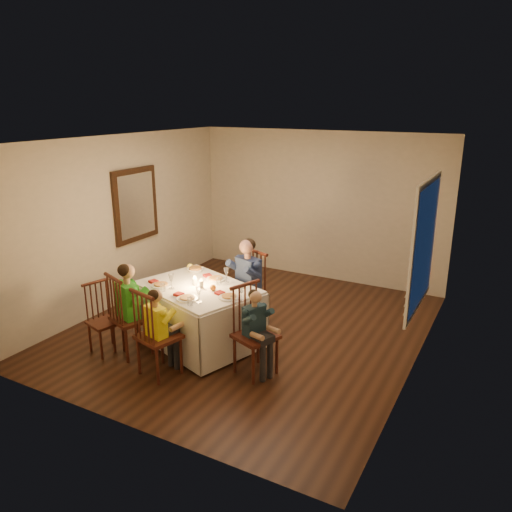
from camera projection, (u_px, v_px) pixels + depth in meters
The scene contains 26 objects.
ground at pixel (250, 328), 7.04m from camera, with size 5.00×5.00×0.00m, color black.
wall_left at pixel (122, 221), 7.67m from camera, with size 0.02×5.00×2.60m, color #BBB3A0.
wall_right at pixel (423, 265), 5.62m from camera, with size 0.02×5.00×2.60m, color #BBB3A0.
wall_back at pixel (319, 206), 8.74m from camera, with size 4.50×0.02×2.60m, color #BBB3A0.
ceiling at pixel (249, 140), 6.26m from camera, with size 5.00×5.00×0.00m, color white.
dining_table at pixel (198, 303), 6.47m from camera, with size 1.79×1.52×0.76m.
chair_adult at pixel (247, 325), 7.14m from camera, with size 0.44×0.42×1.08m, color #3D1410, non-canonical shape.
chair_near_left at pixel (134, 353), 6.35m from camera, with size 0.44×0.42×1.08m, color #3D1410, non-canonical shape.
chair_near_right at pixel (161, 373), 5.88m from camera, with size 0.44×0.42×1.08m, color #3D1410, non-canonical shape.
chair_end at pixel (256, 373), 5.89m from camera, with size 0.44×0.42×1.08m, color #3D1410, non-canonical shape.
chair_extra at pixel (108, 351), 6.39m from camera, with size 0.38×0.36×0.92m, color #3D1410, non-canonical shape.
adult at pixel (247, 325), 7.14m from camera, with size 0.47×0.43×1.27m, color navy, non-canonical shape.
child_green at pixel (134, 353), 6.35m from camera, with size 0.43×0.39×1.20m, color green, non-canonical shape.
child_yellow at pixel (161, 373), 5.88m from camera, with size 0.35×0.32×1.06m, color yellow, non-canonical shape.
child_teal at pixel (256, 373), 5.89m from camera, with size 0.34×0.31×1.04m, color #182D3C, non-canonical shape.
setting_adult at pixel (216, 279), 6.63m from camera, with size 0.26×0.26×0.02m, color white.
setting_green at pixel (161, 285), 6.41m from camera, with size 0.26×0.26×0.02m, color white.
setting_yellow at pixel (187, 299), 5.98m from camera, with size 0.26×0.26×0.02m, color white.
setting_teal at pixel (229, 297), 6.02m from camera, with size 0.26×0.26×0.02m, color white.
candle_left at pixel (195, 282), 6.43m from camera, with size 0.06×0.06×0.10m, color white.
candle_right at pixel (202, 284), 6.33m from camera, with size 0.06×0.06×0.10m, color white.
squash at pixel (190, 267), 7.01m from camera, with size 0.09×0.09×0.09m, color yellow.
orange_fruit at pixel (213, 288), 6.25m from camera, with size 0.08×0.08×0.08m, color orange.
serving_bowl at pixel (195, 270), 6.93m from camera, with size 0.22×0.22×0.05m, color white.
wall_mirror at pixel (136, 205), 7.85m from camera, with size 0.06×0.95×1.15m.
window_blinds at pixel (423, 245), 5.67m from camera, with size 0.07×1.34×1.54m.
Camera 1 is at (3.14, -5.59, 3.07)m, focal length 35.00 mm.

